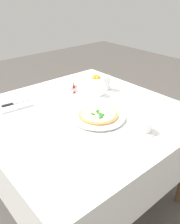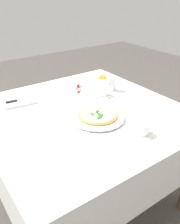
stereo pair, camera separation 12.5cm
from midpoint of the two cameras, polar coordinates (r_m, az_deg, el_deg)
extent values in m
plane|color=#4C4742|center=(2.00, 0.49, -18.89)|extent=(8.00, 8.00, 0.00)
cube|color=white|center=(1.55, 0.60, -0.22)|extent=(1.22, 1.22, 0.02)
cube|color=white|center=(1.29, 17.15, -16.80)|extent=(1.22, 0.01, 0.28)
cube|color=white|center=(2.08, -9.18, 2.67)|extent=(1.22, 0.01, 0.28)
cube|color=white|center=(1.99, 14.90, 0.78)|extent=(0.01, 1.22, 0.28)
cylinder|color=brown|center=(2.36, 3.45, 0.25)|extent=(0.06, 0.06, 0.72)
cylinder|color=white|center=(1.46, 4.26, -1.47)|extent=(0.20, 0.20, 0.01)
cylinder|color=white|center=(1.46, 4.27, -1.16)|extent=(0.33, 0.33, 0.01)
cylinder|color=#C68E47|center=(1.45, 4.29, -0.82)|extent=(0.24, 0.24, 0.01)
cylinder|color=#F4DB8E|center=(1.45, 4.30, -0.57)|extent=(0.21, 0.21, 0.00)
ellipsoid|color=#2D7533|center=(1.42, 4.65, -0.96)|extent=(0.04, 0.04, 0.01)
ellipsoid|color=#2D7533|center=(1.44, 2.99, -0.52)|extent=(0.02, 0.04, 0.01)
ellipsoid|color=#2D7533|center=(1.47, 4.15, 0.14)|extent=(0.04, 0.03, 0.01)
ellipsoid|color=#2D7533|center=(1.43, 5.21, -0.85)|extent=(0.04, 0.03, 0.01)
ellipsoid|color=#2D7533|center=(1.40, 4.70, -1.42)|extent=(0.04, 0.02, 0.01)
ellipsoid|color=#2D7533|center=(1.45, 4.54, -0.44)|extent=(0.03, 0.04, 0.01)
cylinder|color=white|center=(1.36, 14.77, -5.02)|extent=(0.13, 0.13, 0.01)
cylinder|color=white|center=(1.34, 14.93, -3.92)|extent=(0.08, 0.08, 0.06)
torus|color=white|center=(1.35, 12.94, -3.26)|extent=(0.02, 0.03, 0.03)
cylinder|color=black|center=(1.33, 15.05, -3.05)|extent=(0.07, 0.07, 0.00)
cylinder|color=white|center=(1.76, 5.18, 3.92)|extent=(0.13, 0.13, 0.01)
cylinder|color=white|center=(1.75, 5.23, 4.91)|extent=(0.08, 0.08, 0.06)
torus|color=white|center=(1.72, 3.86, 4.68)|extent=(0.04, 0.01, 0.03)
cylinder|color=black|center=(1.74, 5.26, 5.70)|extent=(0.07, 0.07, 0.00)
cylinder|color=white|center=(1.85, 6.93, 6.72)|extent=(0.07, 0.07, 0.10)
cylinder|color=silver|center=(1.86, 6.90, 6.29)|extent=(0.06, 0.06, 0.07)
cube|color=white|center=(1.69, -14.54, 2.28)|extent=(0.23, 0.15, 0.02)
cube|color=silver|center=(1.70, -12.98, 3.05)|extent=(0.12, 0.03, 0.01)
cube|color=black|center=(1.68, -16.14, 2.37)|extent=(0.08, 0.03, 0.01)
cylinder|color=white|center=(1.99, 4.73, 7.42)|extent=(0.15, 0.15, 0.04)
sphere|color=orange|center=(1.99, 5.01, 7.94)|extent=(0.05, 0.05, 0.05)
sphere|color=orange|center=(1.99, 4.57, 7.83)|extent=(0.06, 0.06, 0.06)
sphere|color=orange|center=(1.97, 4.45, 7.72)|extent=(0.06, 0.06, 0.06)
sphere|color=orange|center=(1.97, 5.16, 7.66)|extent=(0.05, 0.05, 0.05)
cylinder|color=#B7140F|center=(1.80, -0.80, 5.42)|extent=(0.02, 0.02, 0.05)
cylinder|color=white|center=(1.80, -0.80, 5.42)|extent=(0.02, 0.02, 0.02)
cone|color=#B7140F|center=(1.79, -0.81, 6.47)|extent=(0.02, 0.02, 0.02)
cylinder|color=#1E722D|center=(1.78, -0.81, 6.89)|extent=(0.01, 0.01, 0.01)
cylinder|color=white|center=(1.83, -0.25, 5.50)|extent=(0.03, 0.03, 0.04)
cylinder|color=white|center=(1.83, -0.25, 5.33)|extent=(0.02, 0.02, 0.03)
sphere|color=silver|center=(1.82, -0.25, 6.20)|extent=(0.02, 0.02, 0.02)
cylinder|color=white|center=(1.78, -1.36, 4.89)|extent=(0.03, 0.03, 0.04)
cylinder|color=#38332D|center=(1.78, -1.36, 4.72)|extent=(0.02, 0.02, 0.03)
sphere|color=silver|center=(1.77, -1.37, 5.60)|extent=(0.02, 0.02, 0.02)
camera|label=1|loc=(0.06, -87.60, 1.29)|focal=38.63mm
camera|label=2|loc=(0.06, 92.40, -1.29)|focal=38.63mm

